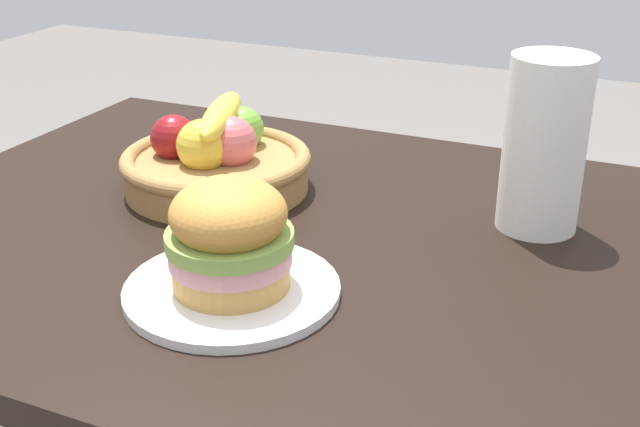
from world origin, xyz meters
The scene contains 5 objects.
dining_table centered at (0.00, 0.00, 0.65)m, with size 1.40×0.90×0.75m.
plate centered at (-0.09, -0.19, 0.76)m, with size 0.26×0.26×0.01m, color white.
sandwich centered at (-0.09, -0.19, 0.83)m, with size 0.15×0.15×0.13m.
fruit_basket centered at (-0.27, 0.09, 0.80)m, with size 0.29×0.29×0.14m.
paper_towel_roll centered at (0.20, 0.15, 0.87)m, with size 0.11×0.11×0.24m, color white.
Camera 1 is at (0.35, -0.91, 1.23)m, focal length 45.80 mm.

